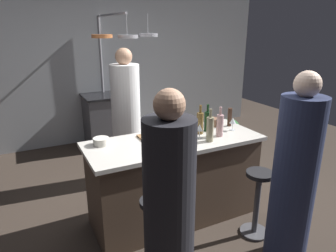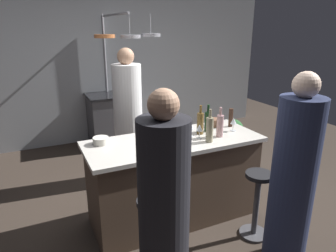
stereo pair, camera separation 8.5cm
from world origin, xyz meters
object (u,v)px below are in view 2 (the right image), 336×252
object	(u,v)px
cutting_board	(155,136)
guest_left	(164,217)
wine_glass_by_chef	(199,128)
mixing_bowl_wooden	(214,122)
wine_bottle_rose	(220,125)
wine_glass_near_right_guest	(191,127)
mixing_bowl_ceramic	(101,141)
bar_stool_left	(153,232)
wine_glass_near_left_guest	(234,122)
pepper_mill	(231,118)
bar_stool_right	(257,202)
wine_bottle_amber	(200,123)
guest_right	(293,182)
potted_plant	(233,132)
wine_bottle_red	(208,121)
wine_bottle_white	(210,129)
chef	(128,121)
stove_range	(112,119)

from	to	relation	value
cutting_board	guest_left	bearing A→B (deg)	-109.78
wine_glass_by_chef	mixing_bowl_wooden	distance (m)	0.47
wine_bottle_rose	wine_glass_near_right_guest	world-z (taller)	wine_bottle_rose
mixing_bowl_ceramic	bar_stool_left	bearing A→B (deg)	-75.92
cutting_board	wine_glass_by_chef	xyz separation A→B (m)	(0.40, -0.22, 0.10)
wine_bottle_rose	wine_glass_near_left_guest	world-z (taller)	wine_bottle_rose
pepper_mill	wine_glass_near_right_guest	world-z (taller)	pepper_mill
bar_stool_right	mixing_bowl_ceramic	size ratio (longest dim) A/B	4.43
wine_bottle_amber	mixing_bowl_ceramic	size ratio (longest dim) A/B	2.03
guest_right	potted_plant	distance (m)	2.67
pepper_mill	wine_bottle_amber	bearing A→B (deg)	-171.00
bar_stool_right	potted_plant	size ratio (longest dim) A/B	1.31
guest_left	wine_bottle_red	distance (m)	1.48
bar_stool_right	mixing_bowl_wooden	size ratio (longest dim) A/B	4.36
guest_right	wine_bottle_amber	distance (m)	1.11
guest_left	cutting_board	bearing A→B (deg)	70.22
potted_plant	mixing_bowl_wooden	distance (m)	1.73
wine_glass_near_left_guest	wine_glass_near_right_guest	size ratio (longest dim) A/B	1.00
mixing_bowl_wooden	wine_bottle_white	bearing A→B (deg)	-128.02
wine_glass_near_right_guest	mixing_bowl_wooden	distance (m)	0.47
wine_bottle_red	mixing_bowl_ceramic	distance (m)	1.15
bar_stool_right	wine_bottle_rose	bearing A→B (deg)	103.39
chef	bar_stool_right	size ratio (longest dim) A/B	2.57
wine_bottle_white	pepper_mill	bearing A→B (deg)	32.93
wine_bottle_amber	mixing_bowl_ceramic	xyz separation A→B (m)	(-1.03, 0.15, -0.09)
wine_bottle_rose	wine_glass_near_left_guest	xyz separation A→B (m)	(0.24, 0.09, -0.02)
chef	wine_glass_near_right_guest	distance (m)	1.15
wine_bottle_red	wine_bottle_white	world-z (taller)	wine_bottle_white
mixing_bowl_ceramic	wine_bottle_white	bearing A→B (deg)	-21.61
stove_range	chef	world-z (taller)	chef
stove_range	wine_glass_by_chef	distance (m)	2.59
pepper_mill	wine_bottle_red	bearing A→B (deg)	-173.70
guest_left	potted_plant	size ratio (longest dim) A/B	3.16
cutting_board	pepper_mill	world-z (taller)	pepper_mill
bar_stool_left	pepper_mill	world-z (taller)	pepper_mill
potted_plant	wine_glass_by_chef	size ratio (longest dim) A/B	3.56
wine_glass_by_chef	mixing_bowl_ceramic	world-z (taller)	wine_glass_by_chef
wine_bottle_amber	mixing_bowl_ceramic	world-z (taller)	wine_bottle_amber
chef	wine_glass_by_chef	distance (m)	1.24
wine_glass_by_chef	cutting_board	bearing A→B (deg)	150.85
bar_stool_left	guest_right	xyz separation A→B (m)	(1.08, -0.38, 0.40)
potted_plant	wine_bottle_red	bearing A→B (deg)	-136.18
cutting_board	wine_bottle_amber	size ratio (longest dim) A/B	1.03
stove_range	guest_right	bearing A→B (deg)	-80.40
wine_bottle_rose	wine_glass_by_chef	world-z (taller)	wine_bottle_rose
stove_range	mixing_bowl_wooden	distance (m)	2.37
bar_stool_left	wine_glass_near_right_guest	world-z (taller)	wine_glass_near_right_guest
bar_stool_right	wine_glass_near_left_guest	world-z (taller)	wine_glass_near_left_guest
chef	mixing_bowl_ceramic	xyz separation A→B (m)	(-0.57, -0.90, 0.13)
wine_bottle_red	wine_glass_near_left_guest	bearing A→B (deg)	-21.88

